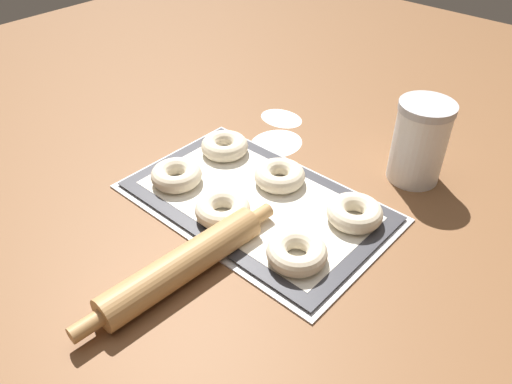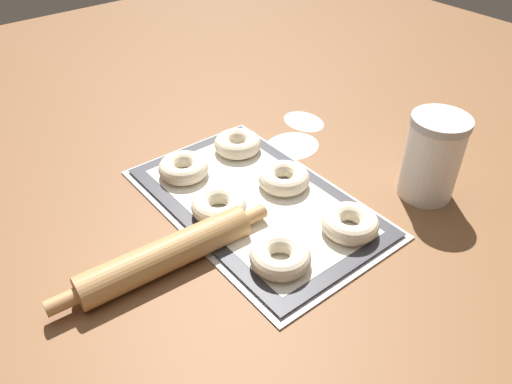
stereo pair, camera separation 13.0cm
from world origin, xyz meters
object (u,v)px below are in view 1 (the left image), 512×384
at_px(flour_canister, 420,142).
at_px(bagel_front_left, 176,175).
at_px(bagel_front_right, 297,252).
at_px(bagel_back_center, 280,176).
at_px(baking_tray, 256,202).
at_px(bagel_back_left, 225,146).
at_px(rolling_pin, 183,264).
at_px(bagel_front_center, 223,210).
at_px(bagel_back_right, 355,213).

bearing_deg(flour_canister, bagel_front_left, -134.13).
bearing_deg(bagel_front_left, flour_canister, 45.87).
relative_size(bagel_front_right, bagel_back_center, 1.00).
height_order(bagel_front_right, flour_canister, flour_canister).
distance_m(bagel_back_center, flour_canister, 0.30).
xyz_separation_m(bagel_front_left, bagel_back_center, (0.16, 0.14, 0.00)).
height_order(baking_tray, bagel_back_left, bagel_back_left).
distance_m(bagel_front_right, bagel_back_center, 0.23).
xyz_separation_m(bagel_front_right, bagel_back_left, (-0.33, 0.16, 0.00)).
height_order(bagel_front_left, flour_canister, flour_canister).
relative_size(bagel_front_right, rolling_pin, 0.26).
relative_size(bagel_front_center, bagel_front_right, 1.00).
xyz_separation_m(bagel_front_left, bagel_front_center, (0.15, -0.02, 0.00)).
distance_m(bagel_back_right, flour_canister, 0.23).
bearing_deg(bagel_back_left, bagel_front_center, -45.85).
height_order(bagel_front_right, rolling_pin, rolling_pin).
bearing_deg(bagel_back_left, bagel_back_right, -0.47).
xyz_separation_m(baking_tray, bagel_back_center, (-0.00, 0.07, 0.03)).
xyz_separation_m(bagel_front_left, bagel_front_right, (0.33, -0.01, 0.00)).
xyz_separation_m(bagel_front_center, rolling_pin, (0.05, -0.15, 0.00)).
relative_size(baking_tray, rolling_pin, 1.29).
bearing_deg(rolling_pin, bagel_front_right, 50.42).
bearing_deg(bagel_back_center, bagel_back_right, 0.70).
relative_size(bagel_front_center, bagel_back_left, 1.00).
height_order(bagel_back_left, bagel_back_right, same).
xyz_separation_m(bagel_front_right, rolling_pin, (-0.12, -0.15, 0.00)).
height_order(baking_tray, bagel_back_right, bagel_back_right).
bearing_deg(bagel_back_right, bagel_back_left, 179.53).
bearing_deg(bagel_back_left, baking_tray, -25.47).
distance_m(baking_tray, rolling_pin, 0.24).
relative_size(bagel_front_right, bagel_back_right, 1.00).
distance_m(bagel_back_right, rolling_pin, 0.34).
relative_size(bagel_front_left, bagel_back_left, 1.00).
relative_size(bagel_back_left, bagel_back_right, 1.00).
height_order(bagel_back_right, flour_canister, flour_canister).
relative_size(bagel_back_left, flour_canister, 0.60).
relative_size(baking_tray, bagel_back_center, 4.99).
bearing_deg(rolling_pin, bagel_back_center, 98.02).
height_order(bagel_front_right, bagel_back_left, same).
relative_size(bagel_front_right, flour_canister, 0.60).
xyz_separation_m(bagel_front_left, bagel_back_left, (-0.01, 0.15, 0.00)).
relative_size(bagel_front_left, bagel_front_center, 1.00).
bearing_deg(bagel_back_center, bagel_back_left, 178.26).
distance_m(bagel_front_right, flour_canister, 0.38).
xyz_separation_m(bagel_front_left, rolling_pin, (0.20, -0.16, 0.00)).
distance_m(bagel_front_left, bagel_back_left, 0.15).
bearing_deg(bagel_front_center, rolling_pin, -70.74).
bearing_deg(bagel_front_left, bagel_back_left, 92.01).
bearing_deg(baking_tray, flour_canister, 57.23).
height_order(bagel_front_center, rolling_pin, rolling_pin).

